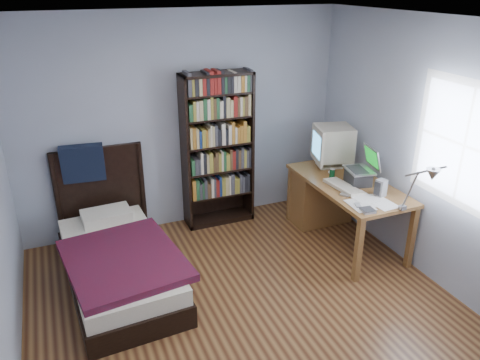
{
  "coord_description": "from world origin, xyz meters",
  "views": [
    {
      "loc": [
        -1.37,
        -2.95,
        2.79
      ],
      "look_at": [
        0.21,
        0.89,
        0.99
      ],
      "focal_mm": 35.0,
      "sensor_mm": 36.0,
      "label": 1
    }
  ],
  "objects_px": {
    "desk": "(326,194)",
    "desk_lamp": "(428,178)",
    "crt_monitor": "(332,144)",
    "soda_can": "(332,174)",
    "bookshelf": "(218,151)",
    "bed": "(117,257)",
    "laptop": "(360,174)",
    "keyboard": "(343,187)",
    "speaker": "(381,188)"
  },
  "relations": [
    {
      "from": "desk",
      "to": "desk_lamp",
      "type": "xyz_separation_m",
      "value": [
        -0.01,
        -1.52,
        0.81
      ]
    },
    {
      "from": "crt_monitor",
      "to": "soda_can",
      "type": "distance_m",
      "value": 0.43
    },
    {
      "from": "desk_lamp",
      "to": "soda_can",
      "type": "bearing_deg",
      "value": 93.89
    },
    {
      "from": "soda_can",
      "to": "bookshelf",
      "type": "xyz_separation_m",
      "value": [
        -1.05,
        0.84,
        0.14
      ]
    },
    {
      "from": "bed",
      "to": "laptop",
      "type": "bearing_deg",
      "value": -6.25
    },
    {
      "from": "desk",
      "to": "desk_lamp",
      "type": "distance_m",
      "value": 1.72
    },
    {
      "from": "soda_can",
      "to": "bookshelf",
      "type": "distance_m",
      "value": 1.35
    },
    {
      "from": "bed",
      "to": "soda_can",
      "type": "bearing_deg",
      "value": -1.09
    },
    {
      "from": "desk_lamp",
      "to": "keyboard",
      "type": "xyz_separation_m",
      "value": [
        -0.13,
        1.01,
        -0.48
      ]
    },
    {
      "from": "laptop",
      "to": "bed",
      "type": "relative_size",
      "value": 0.2
    },
    {
      "from": "laptop",
      "to": "bookshelf",
      "type": "relative_size",
      "value": 0.22
    },
    {
      "from": "keyboard",
      "to": "speaker",
      "type": "bearing_deg",
      "value": -57.51
    },
    {
      "from": "laptop",
      "to": "speaker",
      "type": "bearing_deg",
      "value": -87.67
    },
    {
      "from": "speaker",
      "to": "bookshelf",
      "type": "height_order",
      "value": "bookshelf"
    },
    {
      "from": "desk_lamp",
      "to": "bed",
      "type": "bearing_deg",
      "value": 151.9
    },
    {
      "from": "desk",
      "to": "crt_monitor",
      "type": "xyz_separation_m",
      "value": [
        0.08,
        0.09,
        0.6
      ]
    },
    {
      "from": "soda_can",
      "to": "bed",
      "type": "bearing_deg",
      "value": 178.91
    },
    {
      "from": "crt_monitor",
      "to": "bookshelf",
      "type": "height_order",
      "value": "bookshelf"
    },
    {
      "from": "laptop",
      "to": "bed",
      "type": "bearing_deg",
      "value": 173.75
    },
    {
      "from": "crt_monitor",
      "to": "speaker",
      "type": "height_order",
      "value": "crt_monitor"
    },
    {
      "from": "keyboard",
      "to": "bookshelf",
      "type": "xyz_separation_m",
      "value": [
        -1.01,
        1.12,
        0.17
      ]
    },
    {
      "from": "speaker",
      "to": "desk",
      "type": "bearing_deg",
      "value": 81.93
    },
    {
      "from": "laptop",
      "to": "speaker",
      "type": "distance_m",
      "value": 0.35
    },
    {
      "from": "bookshelf",
      "to": "bed",
      "type": "height_order",
      "value": "bookshelf"
    },
    {
      "from": "keyboard",
      "to": "bookshelf",
      "type": "height_order",
      "value": "bookshelf"
    },
    {
      "from": "crt_monitor",
      "to": "desk",
      "type": "bearing_deg",
      "value": -130.7
    },
    {
      "from": "laptop",
      "to": "desk_lamp",
      "type": "xyz_separation_m",
      "value": [
        -0.1,
        -1.05,
        0.38
      ]
    },
    {
      "from": "desk_lamp",
      "to": "desk",
      "type": "bearing_deg",
      "value": 89.46
    },
    {
      "from": "soda_can",
      "to": "desk_lamp",
      "type": "bearing_deg",
      "value": -86.11
    },
    {
      "from": "crt_monitor",
      "to": "desk_lamp",
      "type": "height_order",
      "value": "desk_lamp"
    },
    {
      "from": "laptop",
      "to": "bed",
      "type": "xyz_separation_m",
      "value": [
        -2.6,
        0.28,
        -0.58
      ]
    },
    {
      "from": "desk",
      "to": "speaker",
      "type": "relative_size",
      "value": 8.43
    },
    {
      "from": "desk_lamp",
      "to": "soda_can",
      "type": "distance_m",
      "value": 1.36
    },
    {
      "from": "crt_monitor",
      "to": "speaker",
      "type": "xyz_separation_m",
      "value": [
        0.03,
        -0.91,
        -0.19
      ]
    },
    {
      "from": "soda_can",
      "to": "bed",
      "type": "distance_m",
      "value": 2.46
    },
    {
      "from": "soda_can",
      "to": "bed",
      "type": "height_order",
      "value": "bed"
    },
    {
      "from": "desk_lamp",
      "to": "keyboard",
      "type": "height_order",
      "value": "desk_lamp"
    },
    {
      "from": "desk",
      "to": "bed",
      "type": "relative_size",
      "value": 0.74
    },
    {
      "from": "bookshelf",
      "to": "soda_can",
      "type": "bearing_deg",
      "value": -38.73
    },
    {
      "from": "keyboard",
      "to": "bookshelf",
      "type": "bearing_deg",
      "value": 126.18
    },
    {
      "from": "laptop",
      "to": "keyboard",
      "type": "height_order",
      "value": "laptop"
    },
    {
      "from": "desk",
      "to": "speaker",
      "type": "height_order",
      "value": "speaker"
    },
    {
      "from": "crt_monitor",
      "to": "laptop",
      "type": "relative_size",
      "value": 1.3
    },
    {
      "from": "desk",
      "to": "laptop",
      "type": "height_order",
      "value": "laptop"
    },
    {
      "from": "desk_lamp",
      "to": "soda_can",
      "type": "height_order",
      "value": "desk_lamp"
    },
    {
      "from": "laptop",
      "to": "soda_can",
      "type": "xyz_separation_m",
      "value": [
        -0.19,
        0.24,
        -0.06
      ]
    },
    {
      "from": "speaker",
      "to": "soda_can",
      "type": "relative_size",
      "value": 1.67
    },
    {
      "from": "desk",
      "to": "bookshelf",
      "type": "bearing_deg",
      "value": 152.14
    },
    {
      "from": "desk",
      "to": "desk_lamp",
      "type": "height_order",
      "value": "desk_lamp"
    },
    {
      "from": "crt_monitor",
      "to": "keyboard",
      "type": "height_order",
      "value": "crt_monitor"
    }
  ]
}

